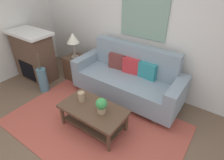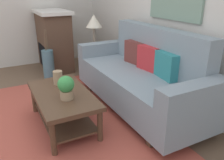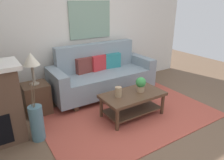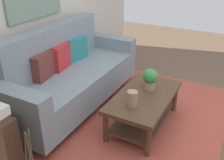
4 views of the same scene
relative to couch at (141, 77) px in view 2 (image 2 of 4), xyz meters
The scene contains 17 objects.
ground_plane 1.60m from the couch, 91.59° to the right, with size 9.39×9.39×0.00m, color brown.
wall_back 1.07m from the couch, 94.56° to the left, with size 5.39×0.10×2.70m, color silver.
area_rug 1.12m from the couch, 92.36° to the right, with size 2.99×1.95×0.01m, color #B24C3D.
couch is the anchor object (origin of this frame).
throw_pillow_maroon 0.44m from the couch, 159.85° to the left, with size 0.36×0.12×0.32m, color brown.
throw_pillow_crimson 0.28m from the couch, 90.00° to the left, with size 0.36×0.12×0.32m, color red.
throw_pillow_teal 0.44m from the couch, 20.15° to the left, with size 0.36×0.12×0.32m, color teal.
coffee_table 1.09m from the couch, 90.66° to the right, with size 1.10×0.60×0.43m.
tabletop_vase 1.09m from the couch, 105.53° to the right, with size 0.11×0.11×0.17m, color tan.
potted_plant_tabletop 1.09m from the couch, 81.41° to the right, with size 0.18×0.18×0.26m.
side_table 1.41m from the couch, behind, with size 0.44×0.44×0.56m, color #513826.
table_lamp 1.51m from the couch, behind, with size 0.28×0.28×0.57m.
fireplace 2.27m from the couch, 164.82° to the right, with size 1.02×0.58×1.16m.
floor_vase 1.83m from the couch, 151.50° to the right, with size 0.20×0.20×0.55m, color slate.
floor_vase_branch_a 1.83m from the couch, 151.19° to the right, with size 0.01×0.01×0.36m, color brown.
floor_vase_branch_b 1.85m from the couch, 152.12° to the right, with size 0.01×0.01×0.36m, color brown.
floor_vase_branch_c 1.87m from the couch, 151.16° to the right, with size 0.01×0.01×0.36m, color brown.
Camera 2 is at (2.45, -0.16, 1.55)m, focal length 37.25 mm.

